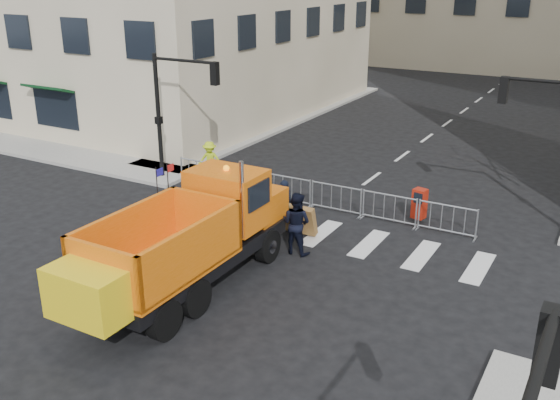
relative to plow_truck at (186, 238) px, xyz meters
The scene contains 10 objects.
ground 1.80m from the plow_truck, ahead, with size 120.00×120.00×0.00m, color black.
sidewalk_back 8.70m from the plow_truck, 84.73° to the left, with size 64.00×5.00×0.15m, color gray.
traffic_light_left 10.48m from the plow_truck, 133.77° to the left, with size 0.18×0.18×5.40m, color black.
crowd_barriers 7.70m from the plow_truck, 89.72° to the left, with size 12.60×0.60×1.10m, color #9EA0A5, non-canonical shape.
plow_truck is the anchor object (origin of this frame).
cop_a 5.67m from the plow_truck, 90.46° to the left, with size 0.61×0.40×1.68m, color black.
cop_b 4.05m from the plow_truck, 68.42° to the left, with size 1.00×0.78×2.05m, color black.
cop_c 6.05m from the plow_truck, 100.72° to the left, with size 1.04×0.43×1.77m, color black.
worker 9.70m from the plow_truck, 121.95° to the left, with size 1.05×0.60×1.63m, color #B4CF18.
newspaper_box 9.25m from the plow_truck, 63.57° to the left, with size 0.45×0.40×1.10m, color #A11C0C.
Camera 1 is at (9.32, -12.52, 8.67)m, focal length 40.00 mm.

